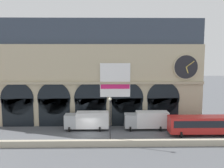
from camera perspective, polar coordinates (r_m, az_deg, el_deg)
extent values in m
plane|color=#54565B|center=(41.83, -5.21, -11.36)|extent=(200.00, 200.00, 0.00)
cube|color=#B2A891|center=(36.96, -5.78, -13.16)|extent=(90.00, 0.70, 0.92)
cube|color=#BCAD8C|center=(47.80, -4.66, 0.03)|extent=(40.39, 5.58, 14.67)
cube|color=#333D4C|center=(47.85, -4.76, 11.57)|extent=(40.39, 4.98, 4.56)
cube|color=black|center=(48.48, -20.46, -6.05)|extent=(5.57, 0.20, 5.11)
cylinder|color=black|center=(47.97, -20.60, -3.08)|extent=(5.86, 0.20, 5.86)
cube|color=black|center=(46.74, -12.86, -6.26)|extent=(5.57, 0.20, 5.11)
cylinder|color=black|center=(46.22, -12.95, -3.18)|extent=(5.86, 0.20, 5.86)
cube|color=black|center=(45.87, -4.81, -6.35)|extent=(5.57, 0.20, 5.11)
cylinder|color=black|center=(45.34, -4.85, -3.22)|extent=(5.86, 0.20, 5.86)
cube|color=black|center=(45.92, 3.38, -6.33)|extent=(5.57, 0.20, 5.11)
cylinder|color=black|center=(45.38, 3.40, -3.19)|extent=(5.86, 0.20, 5.86)
cube|color=black|center=(46.88, 11.39, -6.18)|extent=(5.57, 0.20, 5.11)
cylinder|color=black|center=(46.36, 11.47, -3.10)|extent=(5.86, 0.20, 5.86)
cylinder|color=#BCAD8C|center=(46.60, 16.30, 3.70)|extent=(4.47, 0.25, 4.47)
cylinder|color=black|center=(46.49, 16.35, 3.69)|extent=(4.14, 0.06, 4.14)
cube|color=gold|center=(46.52, 16.56, 3.02)|extent=(0.52, 0.04, 1.13)
cube|color=gold|center=(46.60, 17.23, 4.31)|extent=(1.49, 0.04, 1.14)
cube|color=white|center=(44.67, 0.71, 0.88)|extent=(5.34, 0.12, 6.00)
cube|color=#DB1E66|center=(44.71, 0.72, -0.38)|extent=(5.12, 0.04, 1.10)
cube|color=tan|center=(44.82, -4.89, 0.23)|extent=(40.39, 0.50, 0.44)
cube|color=#ADB2B7|center=(44.36, -9.28, -8.21)|extent=(2.00, 2.30, 2.30)
cube|color=white|center=(43.94, -4.39, -8.02)|extent=(5.50, 2.30, 2.70)
cylinder|color=black|center=(43.72, -9.58, -10.02)|extent=(0.28, 0.84, 0.84)
cylinder|color=black|center=(45.68, -9.20, -9.25)|extent=(0.28, 0.84, 0.84)
cylinder|color=black|center=(43.27, -2.78, -10.11)|extent=(0.28, 0.84, 0.84)
cylinder|color=black|center=(45.25, -2.70, -9.32)|extent=(0.28, 0.84, 0.84)
cube|color=#ADB2B7|center=(44.13, 4.16, -8.21)|extent=(2.00, 2.30, 2.30)
cube|color=white|center=(44.58, 9.02, -7.86)|extent=(5.50, 2.30, 2.70)
cylinder|color=black|center=(43.46, 4.14, -10.04)|extent=(0.28, 0.84, 0.84)
cylinder|color=black|center=(45.43, 3.90, -9.27)|extent=(0.28, 0.84, 0.84)
cylinder|color=black|center=(44.21, 10.84, -9.85)|extent=(0.28, 0.84, 0.84)
cylinder|color=black|center=(46.15, 10.30, -9.10)|extent=(0.28, 0.84, 0.84)
cube|color=red|center=(43.53, 19.84, -8.54)|extent=(11.00, 2.50, 2.60)
cube|color=black|center=(42.30, 20.48, -8.54)|extent=(10.12, 0.04, 1.10)
cylinder|color=black|center=(41.67, 15.28, -10.94)|extent=(0.28, 1.00, 1.00)
cylinder|color=black|center=(43.72, 14.44, -10.04)|extent=(0.28, 1.00, 1.00)
cylinder|color=black|center=(46.36, 23.77, -9.44)|extent=(0.28, 1.00, 1.00)
cylinder|color=black|center=(36.73, -0.42, -8.67)|extent=(0.16, 0.16, 6.50)
sphere|color=#F2EDCC|center=(35.94, -0.43, -3.41)|extent=(0.44, 0.44, 0.44)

